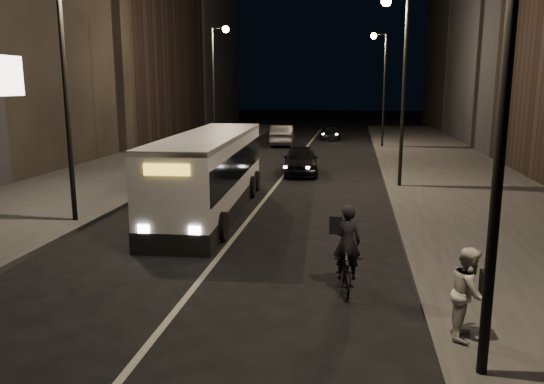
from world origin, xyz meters
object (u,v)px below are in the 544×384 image
at_px(streetlight_right_far, 381,74).
at_px(streetlight_left_near, 71,59).
at_px(streetlight_right_mid, 399,67).
at_px(pedestrian_woman, 469,293).
at_px(city_bus, 211,170).
at_px(streetlight_right_near, 490,26).
at_px(car_far, 331,133).
at_px(streetlight_left_far, 217,73).
at_px(car_near, 301,160).
at_px(cyclist_on_bicycle, 346,262).
at_px(car_mid, 282,135).

height_order(streetlight_right_far, streetlight_left_near, same).
relative_size(streetlight_right_mid, pedestrian_woman, 4.93).
distance_m(streetlight_right_mid, city_bus, 9.62).
bearing_deg(streetlight_right_mid, streetlight_right_far, 90.00).
xyz_separation_m(streetlight_right_near, car_far, (-3.78, 37.92, -4.80)).
bearing_deg(car_far, streetlight_right_far, -62.94).
relative_size(streetlight_left_near, car_far, 2.11).
bearing_deg(streetlight_right_near, streetlight_left_far, 112.30).
bearing_deg(streetlight_right_mid, streetlight_left_near, -143.12).
distance_m(city_bus, car_near, 9.29).
bearing_deg(streetlight_right_mid, car_far, 99.78).
distance_m(streetlight_left_near, car_near, 13.80).
distance_m(streetlight_right_mid, pedestrian_woman, 15.41).
bearing_deg(streetlight_right_near, car_far, 95.69).
relative_size(streetlight_right_near, cyclist_on_bicycle, 4.02).
relative_size(pedestrian_woman, car_mid, 0.35).
bearing_deg(streetlight_left_far, streetlight_left_near, -90.00).
bearing_deg(streetlight_right_far, streetlight_right_mid, -90.00).
bearing_deg(streetlight_left_far, streetlight_right_near, -67.70).
xyz_separation_m(streetlight_left_near, city_bus, (3.73, 2.52, -3.80)).
height_order(streetlight_left_near, cyclist_on_bicycle, streetlight_left_near).
bearing_deg(city_bus, streetlight_left_near, -148.89).
height_order(car_near, car_mid, car_mid).
xyz_separation_m(cyclist_on_bicycle, pedestrian_woman, (2.16, -2.26, 0.31)).
bearing_deg(car_far, cyclist_on_bicycle, -92.37).
xyz_separation_m(streetlight_right_near, streetlight_right_far, (0.00, 32.00, 0.00)).
bearing_deg(cyclist_on_bicycle, streetlight_left_near, 147.23).
distance_m(streetlight_left_near, car_mid, 25.47).
xyz_separation_m(streetlight_left_near, streetlight_left_far, (0.00, 18.00, 0.00)).
relative_size(streetlight_right_far, car_near, 1.87).
xyz_separation_m(streetlight_right_mid, car_mid, (-7.33, 16.83, -4.58)).
distance_m(streetlight_right_near, streetlight_left_near, 13.33).
bearing_deg(city_bus, pedestrian_woman, -55.22).
xyz_separation_m(pedestrian_woman, car_mid, (-7.60, 31.61, -0.20)).
distance_m(streetlight_right_mid, streetlight_left_near, 13.33).
height_order(streetlight_left_near, car_near, streetlight_left_near).
height_order(cyclist_on_bicycle, car_near, cyclist_on_bicycle).
relative_size(streetlight_right_mid, car_far, 2.11).
height_order(streetlight_left_near, city_bus, streetlight_left_near).
relative_size(city_bus, pedestrian_woman, 6.50).
xyz_separation_m(city_bus, car_mid, (-0.40, 22.31, -0.77)).
bearing_deg(streetlight_left_near, streetlight_left_far, 90.00).
bearing_deg(city_bus, car_far, 80.47).
height_order(streetlight_right_near, car_near, streetlight_right_near).
xyz_separation_m(streetlight_right_far, city_bus, (-6.93, -21.48, -3.80)).
xyz_separation_m(streetlight_left_far, car_near, (6.13, -6.54, -4.62)).
bearing_deg(streetlight_right_mid, cyclist_on_bicycle, -98.59).
distance_m(streetlight_right_far, streetlight_left_near, 26.26).
bearing_deg(car_near, streetlight_left_near, -123.94).
relative_size(streetlight_left_far, car_far, 2.11).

